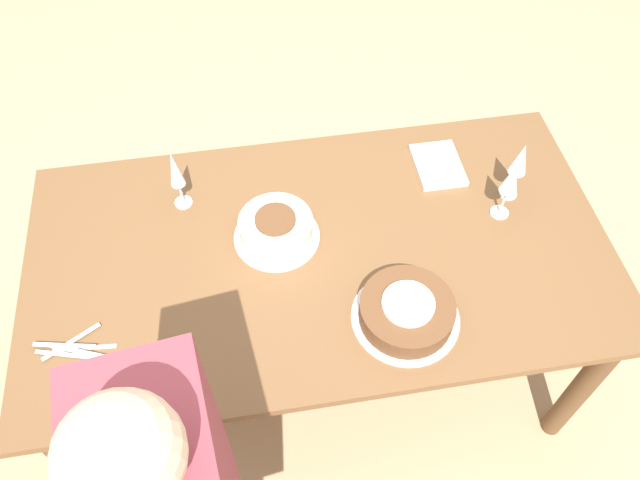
% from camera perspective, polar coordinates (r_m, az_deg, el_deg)
% --- Properties ---
extents(ground_plane, '(12.00, 12.00, 0.00)m').
position_cam_1_polar(ground_plane, '(2.52, 0.00, -10.95)').
color(ground_plane, tan).
extents(dining_table, '(1.75, 0.95, 0.75)m').
position_cam_1_polar(dining_table, '(1.95, 0.00, -2.60)').
color(dining_table, brown).
rests_on(dining_table, ground_plane).
extents(cake_center_white, '(0.26, 0.26, 0.09)m').
position_cam_1_polar(cake_center_white, '(1.87, -4.03, 1.02)').
color(cake_center_white, white).
rests_on(cake_center_white, dining_table).
extents(cake_front_chocolate, '(0.30, 0.30, 0.08)m').
position_cam_1_polar(cake_front_chocolate, '(1.73, 7.93, -6.48)').
color(cake_front_chocolate, white).
rests_on(cake_front_chocolate, dining_table).
extents(wine_glass_near, '(0.06, 0.06, 0.21)m').
position_cam_1_polar(wine_glass_near, '(1.92, 17.06, 5.22)').
color(wine_glass_near, silver).
rests_on(wine_glass_near, dining_table).
extents(wine_glass_far, '(0.06, 0.06, 0.22)m').
position_cam_1_polar(wine_glass_far, '(1.99, 17.84, 6.93)').
color(wine_glass_far, silver).
rests_on(wine_glass_far, dining_table).
extents(wine_glass_extra, '(0.06, 0.06, 0.22)m').
position_cam_1_polar(wine_glass_extra, '(1.92, -13.11, 6.13)').
color(wine_glass_extra, silver).
rests_on(wine_glass_extra, dining_table).
extents(fork_pile, '(0.22, 0.12, 0.01)m').
position_cam_1_polar(fork_pile, '(1.82, -21.68, -9.18)').
color(fork_pile, silver).
rests_on(fork_pile, dining_table).
extents(napkin_stack, '(0.15, 0.20, 0.02)m').
position_cam_1_polar(napkin_stack, '(2.12, 10.73, 6.75)').
color(napkin_stack, silver).
rests_on(napkin_stack, dining_table).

